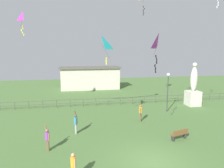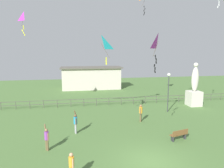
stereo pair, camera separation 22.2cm
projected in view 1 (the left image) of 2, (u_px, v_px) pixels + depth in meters
The scene contains 13 objects.
ground_plane at pixel (153, 162), 12.77m from camera, with size 80.00×80.00×0.00m, color #4C7038.
statue_monument at pixel (193, 91), 25.96m from camera, with size 1.56×1.56×5.43m.
lamppost at pixel (168, 84), 22.96m from camera, with size 0.36×0.36×4.43m.
park_bench at pixel (179, 134), 15.96m from camera, with size 1.56×0.79×0.85m.
person_0 at pixel (141, 112), 20.04m from camera, with size 0.32×0.46×1.71m.
person_1 at pixel (76, 122), 17.12m from camera, with size 0.30×0.52×1.92m.
person_2 at pixel (47, 138), 14.12m from camera, with size 0.34×0.45×1.86m.
person_3 at pixel (73, 165), 10.86m from camera, with size 0.29×0.44×1.56m.
kite_0 at pixel (101, 44), 17.81m from camera, with size 1.38×1.43×2.45m.
kite_5 at pixel (159, 43), 14.44m from camera, with size 0.86×0.91×2.82m.
kite_6 at pixel (23, 18), 21.79m from camera, with size 0.87×0.81×2.49m.
waterfront_railing at pixel (109, 100), 26.19m from camera, with size 36.01×0.06×0.95m.
pavilion_building at pixel (90, 78), 37.37m from camera, with size 10.92×3.96×4.01m.
Camera 1 is at (-4.66, -11.17, 6.84)m, focal length 33.02 mm.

